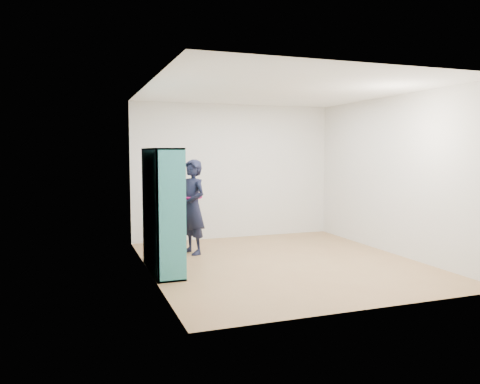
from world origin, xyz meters
name	(u,v)px	position (x,y,z in m)	size (l,w,h in m)	color
floor	(282,262)	(0.00, 0.00, 0.00)	(4.50, 4.50, 0.00)	#9C7247
ceiling	(283,90)	(0.00, 0.00, 2.60)	(4.50, 4.50, 0.00)	white
wall_left	(149,180)	(-2.00, 0.00, 1.30)	(0.02, 4.50, 2.60)	silver
wall_right	(393,175)	(2.00, 0.00, 1.30)	(0.02, 4.50, 2.60)	silver
wall_back	(234,172)	(0.00, 2.25, 1.30)	(4.00, 0.02, 2.60)	silver
wall_front	(373,189)	(0.00, -2.25, 1.30)	(4.00, 0.02, 2.60)	silver
bookshelf	(160,211)	(-1.83, 0.12, 0.85)	(0.38, 1.31, 1.74)	teal
person	(193,207)	(-1.13, 1.07, 0.78)	(0.56, 0.67, 1.56)	black
smartphone	(182,201)	(-1.31, 1.08, 0.88)	(0.05, 0.09, 0.12)	silver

